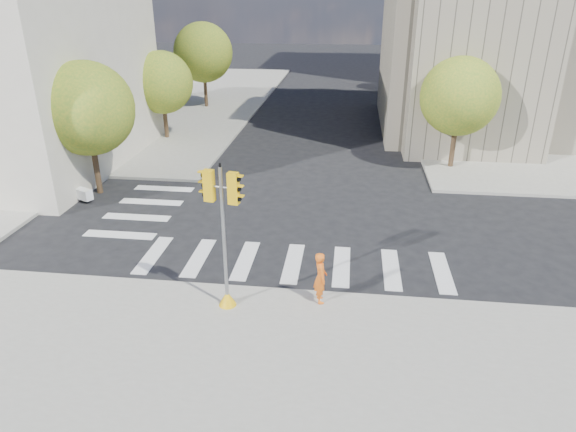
# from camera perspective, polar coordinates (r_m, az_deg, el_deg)

# --- Properties ---
(ground) EXTENTS (160.00, 160.00, 0.00)m
(ground) POSITION_cam_1_polar(r_m,az_deg,el_deg) (20.88, 1.46, -2.63)
(ground) COLOR black
(ground) RESTS_ON ground
(sidewalk_far_right) EXTENTS (28.00, 40.00, 0.15)m
(sidewalk_far_right) POSITION_cam_1_polar(r_m,az_deg,el_deg) (49.06, 29.20, 10.10)
(sidewalk_far_right) COLOR gray
(sidewalk_far_right) RESTS_ON ground
(sidewalk_far_left) EXTENTS (28.00, 40.00, 0.15)m
(sidewalk_far_left) POSITION_cam_1_polar(r_m,az_deg,el_deg) (50.48, -19.09, 12.11)
(sidewalk_far_left) COLOR gray
(sidewalk_far_left) RESTS_ON ground
(civic_building) EXTENTS (26.00, 16.00, 19.39)m
(civic_building) POSITION_cam_1_polar(r_m,az_deg,el_deg) (40.22, 28.71, 18.28)
(civic_building) COLOR gray
(civic_building) RESTS_ON ground
(tree_lw_near) EXTENTS (4.40, 4.40, 6.41)m
(tree_lw_near) POSITION_cam_1_polar(r_m,az_deg,el_deg) (26.21, -21.43, 11.04)
(tree_lw_near) COLOR #382616
(tree_lw_near) RESTS_ON ground
(tree_lw_mid) EXTENTS (4.00, 4.00, 5.77)m
(tree_lw_mid) POSITION_cam_1_polar(r_m,az_deg,el_deg) (35.27, -13.84, 14.20)
(tree_lw_mid) COLOR #382616
(tree_lw_mid) RESTS_ON ground
(tree_lw_far) EXTENTS (4.80, 4.80, 6.95)m
(tree_lw_far) POSITION_cam_1_polar(r_m,az_deg,el_deg) (44.58, -9.41, 17.48)
(tree_lw_far) COLOR #382616
(tree_lw_far) RESTS_ON ground
(tree_re_near) EXTENTS (4.20, 4.20, 6.16)m
(tree_re_near) POSITION_cam_1_polar(r_m,az_deg,el_deg) (29.64, 18.53, 12.48)
(tree_re_near) COLOR #382616
(tree_re_near) RESTS_ON ground
(tree_re_mid) EXTENTS (4.60, 4.60, 6.66)m
(tree_re_mid) POSITION_cam_1_polar(r_m,az_deg,el_deg) (41.30, 15.60, 16.20)
(tree_re_mid) COLOR #382616
(tree_re_mid) RESTS_ON ground
(tree_re_far) EXTENTS (4.00, 4.00, 5.88)m
(tree_re_far) POSITION_cam_1_polar(r_m,az_deg,el_deg) (53.19, 13.83, 17.41)
(tree_re_far) COLOR #382616
(tree_re_far) RESTS_ON ground
(lamp_near) EXTENTS (0.35, 0.18, 8.11)m
(lamp_near) POSITION_cam_1_polar(r_m,az_deg,el_deg) (33.52, 18.30, 14.64)
(lamp_near) COLOR black
(lamp_near) RESTS_ON sidewalk_far_right
(lamp_far) EXTENTS (0.35, 0.18, 8.11)m
(lamp_far) POSITION_cam_1_polar(r_m,az_deg,el_deg) (47.25, 15.30, 17.39)
(lamp_far) COLOR black
(lamp_far) RESTS_ON sidewalk_far_right
(traffic_signal) EXTENTS (1.08, 0.56, 4.71)m
(traffic_signal) POSITION_cam_1_polar(r_m,az_deg,el_deg) (15.63, -7.06, -3.64)
(traffic_signal) COLOR #E3AC0B
(traffic_signal) RESTS_ON sidewalk_near
(photographer) EXTENTS (0.56, 0.72, 1.73)m
(photographer) POSITION_cam_1_polar(r_m,az_deg,el_deg) (16.30, 3.63, -6.83)
(photographer) COLOR orange
(photographer) RESTS_ON sidewalk_near
(planter_wall) EXTENTS (5.61, 2.89, 0.50)m
(planter_wall) POSITION_cam_1_polar(r_m,az_deg,el_deg) (28.29, -24.92, 3.24)
(planter_wall) COLOR white
(planter_wall) RESTS_ON sidewalk_left_near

